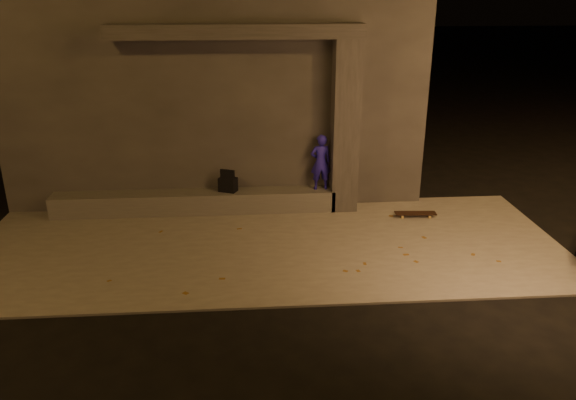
{
  "coord_description": "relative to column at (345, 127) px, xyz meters",
  "views": [
    {
      "loc": [
        -0.35,
        -7.58,
        4.63
      ],
      "look_at": [
        0.37,
        2.0,
        0.93
      ],
      "focal_mm": 35.0,
      "sensor_mm": 36.0,
      "label": 1
    }
  ],
  "objects": [
    {
      "name": "ground",
      "position": [
        -1.7,
        -3.75,
        -1.84
      ],
      "size": [
        120.0,
        120.0,
        0.0
      ],
      "primitive_type": "plane",
      "color": "black",
      "rests_on": "ground"
    },
    {
      "name": "sidewalk",
      "position": [
        -1.7,
        -1.75,
        -1.82
      ],
      "size": [
        11.0,
        4.4,
        0.04
      ],
      "primitive_type": "cube",
      "color": "slate",
      "rests_on": "ground"
    },
    {
      "name": "canopy",
      "position": [
        -2.2,
        0.05,
        1.94
      ],
      "size": [
        5.0,
        0.7,
        0.28
      ],
      "primitive_type": "cube",
      "color": "#373532",
      "rests_on": "column"
    },
    {
      "name": "skateboard",
      "position": [
        1.45,
        -0.65,
        -1.72
      ],
      "size": [
        0.87,
        0.28,
        0.09
      ],
      "rotation": [
        0.0,
        0.0,
        -0.06
      ],
      "color": "black",
      "rests_on": "sidewalk"
    },
    {
      "name": "building",
      "position": [
        -2.7,
        2.74,
        0.77
      ],
      "size": [
        9.0,
        5.1,
        5.22
      ],
      "color": "#373532",
      "rests_on": "ground"
    },
    {
      "name": "skateboarder",
      "position": [
        -0.5,
        0.0,
        -0.75
      ],
      "size": [
        0.46,
        0.33,
        1.2
      ],
      "primitive_type": "imported",
      "rotation": [
        0.0,
        0.0,
        3.23
      ],
      "color": "#2219A4",
      "rests_on": "ledge"
    },
    {
      "name": "ledge",
      "position": [
        -3.2,
        0.0,
        -1.58
      ],
      "size": [
        6.0,
        0.55,
        0.45
      ],
      "primitive_type": "cube",
      "color": "#595751",
      "rests_on": "sidewalk"
    },
    {
      "name": "column",
      "position": [
        0.0,
        0.0,
        0.0
      ],
      "size": [
        0.55,
        0.55,
        3.6
      ],
      "primitive_type": "cube",
      "color": "#373532",
      "rests_on": "sidewalk"
    },
    {
      "name": "backpack",
      "position": [
        -2.48,
        0.0,
        -1.17
      ],
      "size": [
        0.43,
        0.36,
        0.51
      ],
      "rotation": [
        0.0,
        0.0,
        -0.41
      ],
      "color": "black",
      "rests_on": "ledge"
    }
  ]
}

